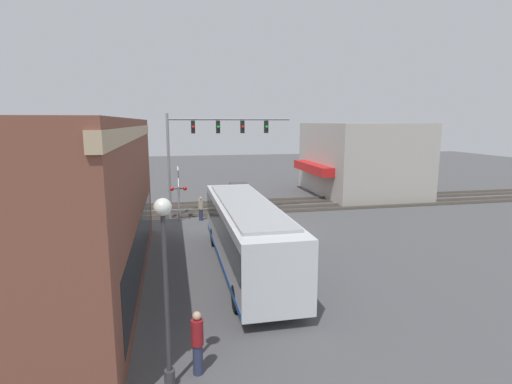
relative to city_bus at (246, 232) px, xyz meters
The scene contains 12 objects.
ground_plane 7.09m from the city_bus, 24.06° to the right, with size 120.00×120.00×0.00m, color #4C4C4F.
brick_building 9.23m from the city_bus, 93.78° to the left, with size 17.13×8.77×7.00m.
shop_building 23.15m from the city_bus, 39.20° to the right, with size 11.60×9.85×6.78m.
city_bus is the anchor object (origin of this frame).
traffic_signal_gantry 11.73m from the city_bus, ahead, with size 0.42×8.97×7.48m.
crossing_signal 10.53m from the city_bus, 16.11° to the left, with size 1.41×1.18×3.81m.
streetlamp 8.96m from the city_bus, 156.42° to the left, with size 0.44×0.44×5.06m.
rail_track_near 12.71m from the city_bus, 12.85° to the right, with size 2.60×60.00×0.15m.
rail_track_far 15.82m from the city_bus, 10.26° to the right, with size 2.60×60.00×0.15m.
parked_car_white 17.49m from the city_bus, ahead, with size 4.52×1.82×1.40m.
pedestrian_at_crossing 10.07m from the city_bus, ahead, with size 0.34×0.34×1.70m.
pedestrian_by_lamp 8.23m from the city_bus, 160.11° to the left, with size 0.34×0.34×1.83m.
Camera 1 is at (-24.09, 6.09, 6.86)m, focal length 28.00 mm.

